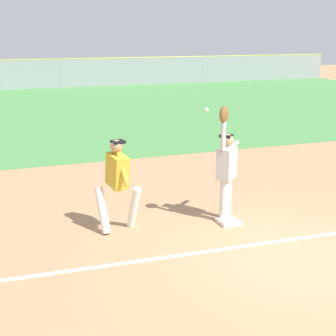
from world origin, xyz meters
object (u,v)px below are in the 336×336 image
first_base (228,221)px  baseball (207,110)px  fielder (226,165)px  runner (118,179)px  parked_car_white (163,72)px  parked_car_green (97,73)px  parked_car_black (34,74)px

first_base → baseball: size_ratio=5.14×
fielder → runner: 2.09m
first_base → baseball: bearing=155.4°
fielder → runner: (-2.07, 0.22, -0.12)m
fielder → parked_car_white: fielder is taller
runner → parked_car_white: bearing=56.7°
runner → parked_car_white: runner is taller
fielder → parked_car_green: size_ratio=0.51×
baseball → parked_car_black: bearing=91.4°
parked_car_green → parked_car_black: bearing=165.4°
parked_car_green → parked_car_white: same height
fielder → parked_car_white: 27.99m
first_base → parked_car_green: 27.24m
runner → parked_car_black: 27.53m
first_base → parked_car_green: parked_car_green is taller
first_base → baseball: 2.21m
runner → fielder: bearing=-18.2°
runner → parked_car_black: runner is taller
baseball → parked_car_green: baseball is taller
fielder → runner: bearing=42.1°
runner → parked_car_black: (0.97, 27.51, -0.32)m
fielder → baseball: (-0.43, 0.02, 1.08)m
runner → parked_car_green: 27.17m
baseball → parked_car_white: baseball is taller
fielder → parked_car_green: fielder is taller
parked_car_black → runner: bearing=-92.4°
first_base → runner: runner is taller
parked_car_black → parked_car_green: (4.27, -0.85, 0.00)m
baseball → parked_car_white: size_ratio=0.02×
fielder → parked_car_green: (3.17, 26.87, -0.45)m
fielder → parked_car_black: size_ratio=0.52×
parked_car_black → baseball: bearing=-89.0°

